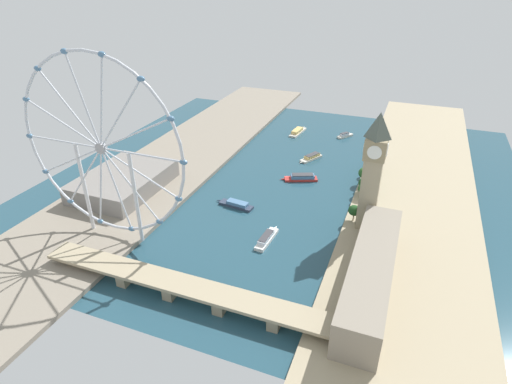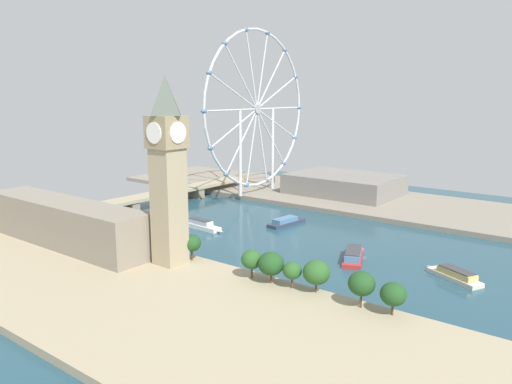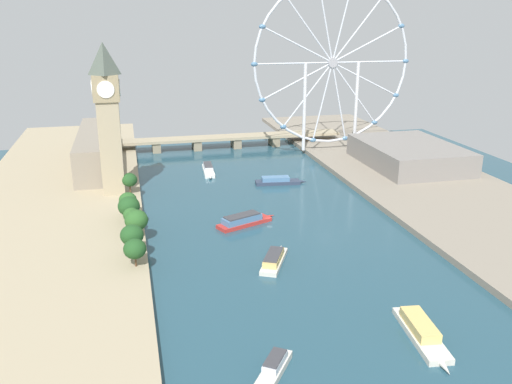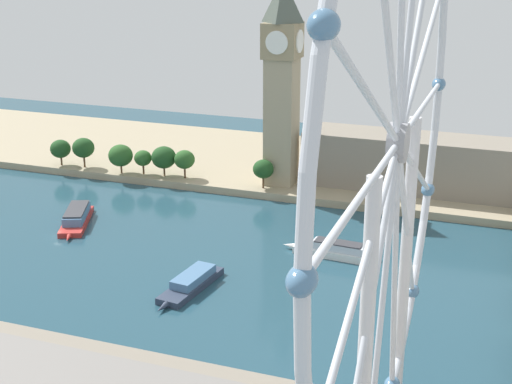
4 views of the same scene
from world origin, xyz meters
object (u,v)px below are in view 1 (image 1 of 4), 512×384
at_px(river_bridge, 197,291).
at_px(tour_boat_4, 267,238).
at_px(ferris_wheel, 101,149).
at_px(tour_boat_1, 236,204).
at_px(tour_boat_0, 345,135).
at_px(tour_boat_5, 298,131).
at_px(tour_boat_2, 311,157).
at_px(riverside_hall, 124,181).
at_px(parliament_block, 371,273).
at_px(tour_boat_3, 301,177).
at_px(clock_tower, 373,171).

height_order(river_bridge, tour_boat_4, river_bridge).
xyz_separation_m(ferris_wheel, tour_boat_4, (-94.50, -32.87, -62.05)).
bearing_deg(tour_boat_1, river_bridge, 108.16).
height_order(ferris_wheel, tour_boat_0, ferris_wheel).
bearing_deg(tour_boat_5, tour_boat_2, -146.32).
relative_size(river_bridge, tour_boat_0, 9.45).
distance_m(tour_boat_0, tour_boat_4, 210.18).
relative_size(riverside_hall, tour_boat_0, 3.79).
distance_m(river_bridge, tour_boat_1, 102.04).
relative_size(parliament_block, ferris_wheel, 0.93).
bearing_deg(tour_boat_0, riverside_hall, 177.54).
height_order(tour_boat_2, tour_boat_3, tour_boat_3).
xyz_separation_m(parliament_block, river_bridge, (85.89, 40.02, -6.98)).
xyz_separation_m(ferris_wheel, tour_boat_3, (-91.54, -127.66, -61.92)).
xyz_separation_m(tour_boat_3, tour_boat_5, (34.52, -107.44, -0.21)).
relative_size(ferris_wheel, tour_boat_1, 3.78).
relative_size(tour_boat_2, tour_boat_5, 0.77).
height_order(ferris_wheel, tour_boat_1, ferris_wheel).
bearing_deg(tour_boat_3, tour_boat_1, 38.00).
bearing_deg(parliament_block, tour_boat_1, -29.29).
height_order(clock_tower, tour_boat_0, clock_tower).
bearing_deg(parliament_block, tour_boat_3, -59.03).
bearing_deg(tour_boat_2, tour_boat_4, 28.92).
height_order(tour_boat_3, tour_boat_5, tour_boat_3).
distance_m(tour_boat_1, tour_boat_4, 50.00).
distance_m(parliament_block, tour_boat_5, 252.48).
height_order(riverside_hall, tour_boat_4, riverside_hall).
relative_size(riverside_hall, tour_boat_5, 2.13).
distance_m(tour_boat_1, tour_boat_3, 69.94).
height_order(ferris_wheel, tour_boat_2, ferris_wheel).
bearing_deg(ferris_wheel, tour_boat_4, -160.82).
bearing_deg(clock_tower, tour_boat_5, -59.90).
relative_size(tour_boat_3, tour_boat_4, 1.01).
bearing_deg(tour_boat_0, tour_boat_4, -148.85).
height_order(riverside_hall, tour_boat_3, riverside_hall).
height_order(clock_tower, tour_boat_2, clock_tower).
xyz_separation_m(tour_boat_2, tour_boat_3, (-3.07, 45.24, 0.25)).
distance_m(parliament_block, tour_boat_0, 242.90).
xyz_separation_m(river_bridge, tour_boat_3, (-13.31, -160.93, -4.44)).
bearing_deg(parliament_block, ferris_wheel, 2.36).
height_order(clock_tower, tour_boat_5, clock_tower).
xyz_separation_m(riverside_hall, tour_boat_4, (-129.24, 22.04, -7.94)).
relative_size(riverside_hall, tour_boat_3, 2.43).
height_order(parliament_block, river_bridge, parliament_block).
xyz_separation_m(parliament_block, tour_boat_0, (56.70, -235.90, -11.79)).
relative_size(ferris_wheel, tour_boat_4, 3.79).
height_order(clock_tower, tour_boat_3, clock_tower).
bearing_deg(riverside_hall, tour_boat_4, 170.32).
bearing_deg(tour_boat_2, tour_boat_5, -126.73).
xyz_separation_m(riverside_hall, tour_boat_5, (-91.77, -180.20, -8.02)).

